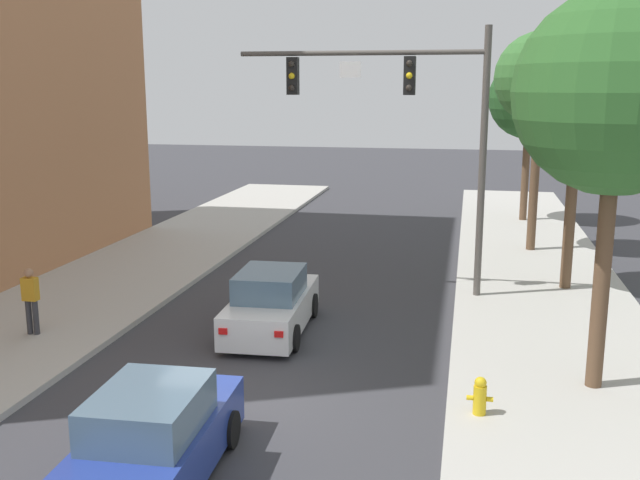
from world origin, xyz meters
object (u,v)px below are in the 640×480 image
at_px(traffic_signal_mast, 412,111).
at_px(pedestrian_sidewalk_left_walker, 31,298).
at_px(car_following_blue, 153,441).
at_px(street_tree_third, 541,79).
at_px(fire_hydrant, 480,396).
at_px(car_lead_white, 271,304).
at_px(street_tree_nearest, 617,94).
at_px(street_tree_second, 577,112).
at_px(street_tree_farthest, 530,99).

relative_size(traffic_signal_mast, pedestrian_sidewalk_left_walker, 4.57).
height_order(traffic_signal_mast, car_following_blue, traffic_signal_mast).
height_order(car_following_blue, street_tree_third, street_tree_third).
distance_m(traffic_signal_mast, fire_hydrant, 9.54).
bearing_deg(fire_hydrant, car_lead_white, 141.03).
distance_m(pedestrian_sidewalk_left_walker, street_tree_nearest, 13.72).
bearing_deg(street_tree_second, fire_hydrant, -105.58).
xyz_separation_m(fire_hydrant, street_tree_third, (1.98, 14.49, 5.77)).
height_order(car_lead_white, car_following_blue, same).
height_order(car_lead_white, pedestrian_sidewalk_left_walker, pedestrian_sidewalk_left_walker).
bearing_deg(street_tree_third, traffic_signal_mast, -121.37).
distance_m(car_following_blue, street_tree_second, 15.30).
distance_m(car_lead_white, fire_hydrant, 6.51).
relative_size(street_tree_third, street_tree_farthest, 1.09).
xyz_separation_m(street_tree_nearest, street_tree_second, (0.33, 7.51, -0.58)).
bearing_deg(street_tree_third, street_tree_second, -83.25).
xyz_separation_m(pedestrian_sidewalk_left_walker, street_tree_nearest, (12.82, -0.56, 4.84)).
relative_size(traffic_signal_mast, car_lead_white, 1.74).
bearing_deg(traffic_signal_mast, pedestrian_sidewalk_left_walker, -146.71).
distance_m(traffic_signal_mast, street_tree_farthest, 13.44).
bearing_deg(pedestrian_sidewalk_left_walker, fire_hydrant, -12.52).
bearing_deg(pedestrian_sidewalk_left_walker, car_following_blue, -44.57).
bearing_deg(street_tree_third, street_tree_nearest, -88.73).
bearing_deg(car_following_blue, pedestrian_sidewalk_left_walker, 135.43).
height_order(street_tree_nearest, street_tree_second, street_tree_nearest).
bearing_deg(fire_hydrant, traffic_signal_mast, 104.12).
xyz_separation_m(car_lead_white, street_tree_nearest, (7.32, -2.30, 5.18)).
bearing_deg(street_tree_nearest, traffic_signal_mast, 124.59).
xyz_separation_m(traffic_signal_mast, street_tree_farthest, (4.11, 12.80, 0.15)).
distance_m(car_following_blue, street_tree_nearest, 10.17).
relative_size(car_following_blue, street_tree_farthest, 0.60).
height_order(car_lead_white, fire_hydrant, car_lead_white).
height_order(street_tree_nearest, street_tree_farthest, street_tree_nearest).
xyz_separation_m(traffic_signal_mast, car_following_blue, (-2.93, -11.17, -4.64)).
bearing_deg(pedestrian_sidewalk_left_walker, street_tree_farthest, 55.47).
xyz_separation_m(car_following_blue, street_tree_nearest, (7.19, 4.99, 5.18)).
relative_size(street_tree_nearest, street_tree_third, 0.99).
bearing_deg(fire_hydrant, street_tree_third, 82.24).
distance_m(street_tree_nearest, street_tree_second, 7.54).
xyz_separation_m(car_following_blue, street_tree_third, (6.91, 17.70, 5.56)).
bearing_deg(street_tree_second, car_following_blue, -121.04).
height_order(car_lead_white, street_tree_second, street_tree_second).
bearing_deg(street_tree_farthest, car_following_blue, -106.36).
bearing_deg(fire_hydrant, pedestrian_sidewalk_left_walker, 167.48).
bearing_deg(car_lead_white, street_tree_farthest, 66.74).
distance_m(street_tree_nearest, street_tree_third, 12.71).
bearing_deg(car_lead_white, fire_hydrant, -38.97).
bearing_deg(car_following_blue, street_tree_second, 58.96).
bearing_deg(street_tree_nearest, car_following_blue, -145.23).
relative_size(car_lead_white, street_tree_nearest, 0.56).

